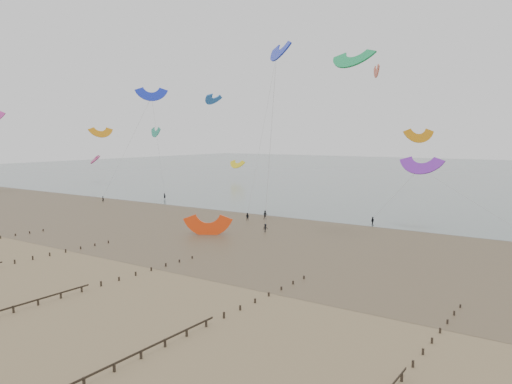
# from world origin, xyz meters

# --- Properties ---
(ground) EXTENTS (500.00, 500.00, 0.00)m
(ground) POSITION_xyz_m (0.00, 0.00, 0.00)
(ground) COLOR brown
(ground) RESTS_ON ground
(sea_and_shore) EXTENTS (500.00, 665.00, 0.03)m
(sea_and_shore) POSITION_xyz_m (-4.08, 34.40, 0.01)
(sea_and_shore) COLOR #475654
(sea_and_shore) RESTS_ON ground
(kitesurfer_lead) EXTENTS (0.59, 0.39, 1.60)m
(kitesurfer_lead) POSITION_xyz_m (-55.09, 43.94, 0.80)
(kitesurfer_lead) COLOR black
(kitesurfer_lead) RESTS_ON ground
(kitesurfers) EXTENTS (114.36, 28.09, 1.84)m
(kitesurfers) POSITION_xyz_m (19.44, 47.64, 0.84)
(kitesurfers) COLOR black
(kitesurfers) RESTS_ON ground
(grounded_kite) EXTENTS (8.99, 8.41, 3.94)m
(grounded_kite) POSITION_xyz_m (-5.04, 26.32, 0.00)
(grounded_kite) COLOR #FF4010
(grounded_kite) RESTS_ON ground
(kites_airborne) EXTENTS (234.36, 107.06, 39.55)m
(kites_airborne) POSITION_xyz_m (-11.33, 87.04, 20.16)
(kites_airborne) COLOR #CD4123
(kites_airborne) RESTS_ON ground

